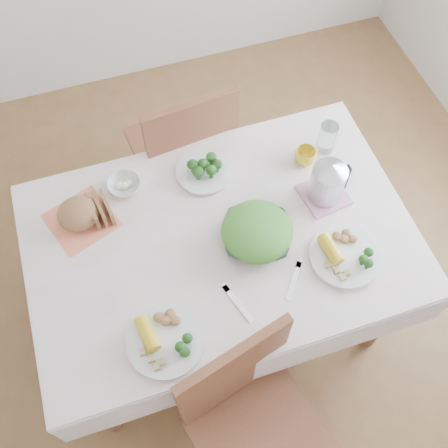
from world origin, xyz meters
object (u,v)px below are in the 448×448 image
object	(u,v)px
chair_near	(262,439)
dinner_plate_right	(345,257)
dining_table	(221,278)
dinner_plate_left	(166,341)
electric_kettle	(328,179)
yellow_mug	(305,156)
chair_far	(180,149)
salad_bowl	(256,235)

from	to	relation	value
chair_near	dinner_plate_right	distance (m)	0.75
dinner_plate_right	dining_table	bearing A→B (deg)	150.87
dinner_plate_left	electric_kettle	world-z (taller)	electric_kettle
yellow_mug	electric_kettle	bearing A→B (deg)	-87.78
electric_kettle	dining_table	bearing A→B (deg)	-172.91
dinner_plate_right	yellow_mug	bearing A→B (deg)	86.18
chair_near	dinner_plate_left	distance (m)	0.54
chair_far	salad_bowl	world-z (taller)	chair_far
chair_near	electric_kettle	xyz separation A→B (m)	(0.53, 0.76, 0.42)
chair_near	chair_far	world-z (taller)	chair_near
chair_far	dinner_plate_left	xyz separation A→B (m)	(-0.32, -1.04, 0.31)
dining_table	dinner_plate_left	bearing A→B (deg)	-132.72
chair_near	yellow_mug	world-z (taller)	chair_near
dinner_plate_right	yellow_mug	xyz separation A→B (m)	(0.03, 0.47, 0.02)
dinner_plate_left	chair_far	bearing A→B (deg)	72.65
dining_table	dinner_plate_left	distance (m)	0.61
salad_bowl	dinner_plate_left	size ratio (longest dim) A/B	0.94
dining_table	chair_near	size ratio (longest dim) A/B	1.41
dining_table	electric_kettle	distance (m)	0.69
dinner_plate_right	dinner_plate_left	bearing A→B (deg)	-171.89
yellow_mug	salad_bowl	bearing A→B (deg)	-138.04
chair_near	chair_far	distance (m)	1.41
dinner_plate_left	salad_bowl	bearing A→B (deg)	33.00
salad_bowl	dinner_plate_left	distance (m)	0.52
dining_table	salad_bowl	size ratio (longest dim) A/B	5.43
yellow_mug	electric_kettle	distance (m)	0.21
chair_near	chair_far	bearing A→B (deg)	71.82
salad_bowl	dinner_plate_left	bearing A→B (deg)	-147.00
electric_kettle	salad_bowl	bearing A→B (deg)	-161.83
yellow_mug	electric_kettle	world-z (taller)	electric_kettle
chair_far	electric_kettle	world-z (taller)	electric_kettle
dinner_plate_left	chair_near	bearing A→B (deg)	-57.02
chair_far	electric_kettle	size ratio (longest dim) A/B	5.13
chair_near	electric_kettle	world-z (taller)	electric_kettle
dinner_plate_left	yellow_mug	size ratio (longest dim) A/B	3.04
dining_table	salad_bowl	xyz separation A→B (m)	(0.13, -0.05, 0.42)
salad_bowl	dinner_plate_left	world-z (taller)	salad_bowl
salad_bowl	dinner_plate_right	xyz separation A→B (m)	(0.29, -0.18, -0.02)
salad_bowl	chair_near	bearing A→B (deg)	-106.84
salad_bowl	electric_kettle	size ratio (longest dim) A/B	1.34
chair_near	dining_table	bearing A→B (deg)	69.45
dining_table	dinner_plate_left	xyz separation A→B (m)	(-0.31, -0.34, 0.40)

